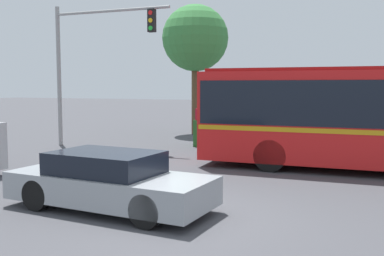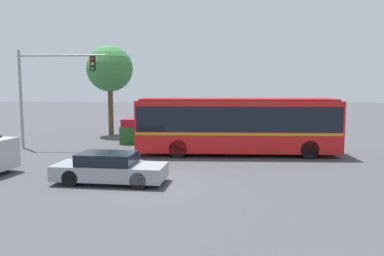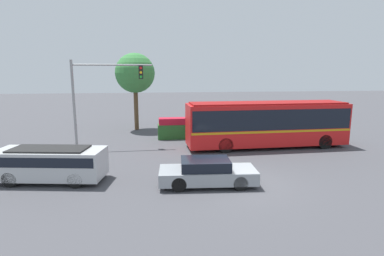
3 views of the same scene
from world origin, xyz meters
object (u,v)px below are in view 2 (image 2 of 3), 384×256
object	(u,v)px
sedan_foreground	(110,168)
street_tree_left	(110,69)
city_bus	(237,123)
traffic_light_pole	(43,83)

from	to	relation	value
sedan_foreground	street_tree_left	xyz separation A→B (m)	(-3.85, 14.76, 4.55)
sedan_foreground	street_tree_left	size ratio (longest dim) A/B	0.66
city_bus	street_tree_left	distance (m)	12.83
traffic_light_pole	street_tree_left	bearing A→B (deg)	69.64
street_tree_left	traffic_light_pole	bearing A→B (deg)	-110.36
traffic_light_pole	sedan_foreground	bearing A→B (deg)	-52.74
sedan_foreground	city_bus	bearing A→B (deg)	55.08
city_bus	street_tree_left	world-z (taller)	street_tree_left
city_bus	street_tree_left	xyz separation A→B (m)	(-9.38, 8.10, 3.33)
sedan_foreground	traffic_light_pole	distance (m)	10.92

